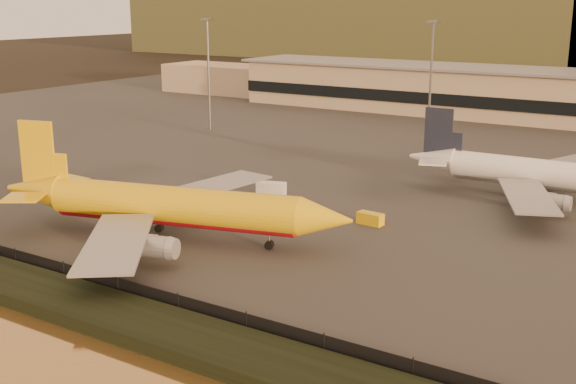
# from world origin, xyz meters

# --- Properties ---
(ground) EXTENTS (900.00, 900.00, 0.00)m
(ground) POSITION_xyz_m (0.00, 0.00, 0.00)
(ground) COLOR black
(ground) RESTS_ON ground
(embankment) EXTENTS (320.00, 7.00, 1.40)m
(embankment) POSITION_xyz_m (0.00, -17.00, 0.70)
(embankment) COLOR black
(embankment) RESTS_ON ground
(tarmac) EXTENTS (320.00, 220.00, 0.20)m
(tarmac) POSITION_xyz_m (0.00, 95.00, 0.10)
(tarmac) COLOR #2D2D2D
(tarmac) RESTS_ON ground
(perimeter_fence) EXTENTS (300.00, 0.05, 2.20)m
(perimeter_fence) POSITION_xyz_m (0.00, -13.00, 1.30)
(perimeter_fence) COLOR black
(perimeter_fence) RESTS_ON tarmac
(terminal_building) EXTENTS (202.00, 25.00, 12.60)m
(terminal_building) POSITION_xyz_m (-14.52, 125.55, 6.25)
(terminal_building) COLOR tan
(terminal_building) RESTS_ON tarmac
(apron_light_masts) EXTENTS (152.20, 12.20, 25.40)m
(apron_light_masts) POSITION_xyz_m (15.00, 75.00, 15.70)
(apron_light_masts) COLOR slate
(apron_light_masts) RESTS_ON tarmac
(dhl_cargo_jet) EXTENTS (46.94, 45.00, 14.20)m
(dhl_cargo_jet) POSITION_xyz_m (-14.32, 4.18, 4.44)
(dhl_cargo_jet) COLOR #E1B30B
(dhl_cargo_jet) RESTS_ON tarmac
(white_narrowbody_jet) EXTENTS (44.05, 43.11, 12.69)m
(white_narrowbody_jet) POSITION_xyz_m (21.38, 49.00, 3.99)
(white_narrowbody_jet) COLOR white
(white_narrowbody_jet) RESTS_ON tarmac
(gse_vehicle_yellow) EXTENTS (3.66, 1.88, 1.59)m
(gse_vehicle_yellow) POSITION_xyz_m (4.50, 23.35, 1.00)
(gse_vehicle_yellow) COLOR #E1B30B
(gse_vehicle_yellow) RESTS_ON tarmac
(gse_vehicle_white) EXTENTS (4.84, 3.28, 2.00)m
(gse_vehicle_white) POSITION_xyz_m (-15.22, 28.79, 1.20)
(gse_vehicle_white) COLOR white
(gse_vehicle_white) RESTS_ON tarmac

